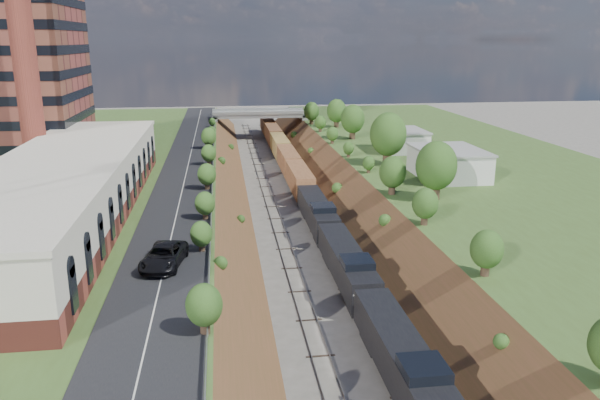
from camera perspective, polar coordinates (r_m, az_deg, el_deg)
The scene contains 17 objects.
platform_left at distance 95.23m, azimuth -21.51°, elevation 0.68°, with size 44.00×180.00×5.00m, color #405925.
platform_right at distance 101.92m, azimuth 17.42°, elevation 1.96°, with size 44.00×180.00×5.00m, color #405925.
embankment_left at distance 93.05m, azimuth -8.10°, elevation -0.31°, with size 7.07×180.00×7.07m, color brown.
embankment_right at distance 95.38m, azimuth 5.23°, elevation 0.18°, with size 7.07×180.00×7.07m, color brown.
rail_left_track at distance 93.31m, azimuth -2.94°, elevation -0.07°, with size 1.58×180.00×0.18m, color gray.
rail_right_track at distance 93.87m, azimuth 0.22°, elevation 0.05°, with size 1.58×180.00×0.18m, color gray.
road at distance 91.99m, azimuth -11.02°, elevation 2.63°, with size 8.00×180.00×0.10m, color black.
guardrail at distance 91.53m, azimuth -8.48°, elevation 3.00°, with size 0.10×171.00×0.70m.
commercial_building at distance 71.90m, azimuth -22.05°, elevation 1.05°, with size 14.30×62.30×7.00m.
smokestack at distance 89.52m, azimuth -25.46°, elevation 14.01°, with size 3.20×3.20×40.00m, color brown.
overpass at distance 153.29m, azimuth -4.00°, elevation 7.84°, with size 24.50×8.30×7.40m.
white_building_near at distance 90.05m, azimuth 14.27°, elevation 3.43°, with size 9.00×12.00×4.00m, color silver.
white_building_far at distance 110.27m, azimuth 9.81°, elevation 5.70°, with size 8.00×10.00×3.60m, color silver.
tree_right_large at distance 76.29m, azimuth 13.15°, elevation 3.23°, with size 5.25×5.25×7.61m.
tree_left_crest at distance 52.80m, azimuth -9.30°, elevation -4.61°, with size 2.45×2.45×3.55m.
freight_train at distance 102.52m, azimuth -0.52°, elevation 2.79°, with size 3.02×137.69×4.55m.
suv at distance 54.29m, azimuth -13.14°, elevation -5.35°, with size 3.20×6.95×1.93m, color black.
Camera 1 is at (-9.98, -29.65, 24.89)m, focal length 35.00 mm.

